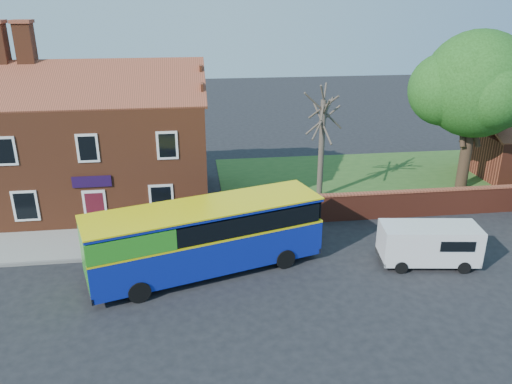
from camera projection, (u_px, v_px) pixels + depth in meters
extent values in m
plane|color=black|center=(240.00, 297.00, 20.96)|extent=(120.00, 120.00, 0.00)
cube|color=gray|center=(92.00, 243.00, 25.40)|extent=(18.00, 3.50, 0.12)
cube|color=slate|center=(86.00, 260.00, 23.78)|extent=(18.00, 0.15, 0.14)
cube|color=#426B28|center=(408.00, 179.00, 34.51)|extent=(26.00, 12.00, 0.04)
cube|color=brown|center=(103.00, 151.00, 29.54)|extent=(12.00, 8.00, 6.50)
cube|color=brown|center=(88.00, 84.00, 26.13)|extent=(12.30, 4.08, 2.16)
cube|color=brown|center=(100.00, 73.00, 29.82)|extent=(12.30, 4.08, 2.16)
cube|color=brown|center=(25.00, 44.00, 26.87)|extent=(0.90, 0.90, 2.20)
cube|color=black|center=(88.00, 148.00, 25.32)|extent=(1.10, 0.06, 1.50)
cube|color=#4C0F19|center=(96.00, 211.00, 26.59)|extent=(0.95, 0.04, 2.10)
cube|color=silver|center=(96.00, 210.00, 26.59)|extent=(1.20, 0.06, 2.30)
cube|color=#1D0B30|center=(92.00, 182.00, 25.95)|extent=(2.00, 0.06, 0.60)
cube|color=maroon|center=(452.00, 202.00, 28.70)|extent=(22.00, 0.30, 1.50)
cube|color=brown|center=(454.00, 189.00, 28.41)|extent=(22.00, 0.38, 0.10)
cube|color=#0D2097|center=(207.00, 247.00, 22.58)|extent=(10.85, 5.58, 1.68)
cube|color=yellow|center=(206.00, 230.00, 22.27)|extent=(10.88, 5.61, 0.10)
cube|color=black|center=(205.00, 220.00, 22.09)|extent=(10.46, 5.48, 0.84)
cube|color=green|center=(126.00, 235.00, 20.76)|extent=(4.21, 3.60, 0.89)
cube|color=#0D2097|center=(205.00, 209.00, 21.88)|extent=(10.85, 5.58, 0.14)
cube|color=yellow|center=(205.00, 207.00, 21.85)|extent=(10.90, 5.63, 0.06)
cylinder|color=black|center=(139.00, 292.00, 20.51)|extent=(0.99, 0.54, 0.95)
cylinder|color=black|center=(128.00, 264.00, 22.61)|extent=(0.99, 0.54, 0.95)
cylinder|color=black|center=(285.00, 259.00, 23.09)|extent=(0.99, 0.54, 0.95)
cylinder|color=black|center=(262.00, 237.00, 25.19)|extent=(0.99, 0.54, 0.95)
cube|color=silver|center=(429.00, 243.00, 23.18)|extent=(4.66, 2.37, 1.69)
cube|color=black|center=(473.00, 238.00, 23.07)|extent=(0.28, 1.51, 0.67)
cube|color=black|center=(473.00, 257.00, 23.45)|extent=(0.34, 1.78, 0.21)
cylinder|color=black|center=(401.00, 267.00, 22.71)|extent=(0.61, 0.30, 0.59)
cylinder|color=black|center=(392.00, 250.00, 24.26)|extent=(0.61, 0.30, 0.59)
cylinder|color=black|center=(464.00, 267.00, 22.70)|extent=(0.61, 0.30, 0.59)
cylinder|color=black|center=(451.00, 250.00, 24.25)|extent=(0.61, 0.30, 0.59)
cylinder|color=black|center=(465.00, 158.00, 32.15)|extent=(0.72, 0.72, 4.17)
sphere|color=#2D7A26|center=(477.00, 84.00, 30.43)|extent=(6.52, 6.52, 6.52)
sphere|color=#2D7A26|center=(501.00, 91.00, 31.19)|extent=(4.71, 4.71, 4.71)
sphere|color=#2D7A26|center=(445.00, 89.00, 30.85)|extent=(4.53, 4.53, 4.53)
cylinder|color=#4C4238|center=(321.00, 150.00, 30.31)|extent=(0.35, 0.35, 6.14)
cylinder|color=#4C4238|center=(323.00, 115.00, 29.51)|extent=(0.36, 3.00, 2.41)
cylinder|color=#4C4238|center=(323.00, 118.00, 29.59)|extent=(1.57, 2.21, 2.21)
cylinder|color=#4C4238|center=(323.00, 111.00, 29.43)|extent=(2.52, 1.15, 2.45)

